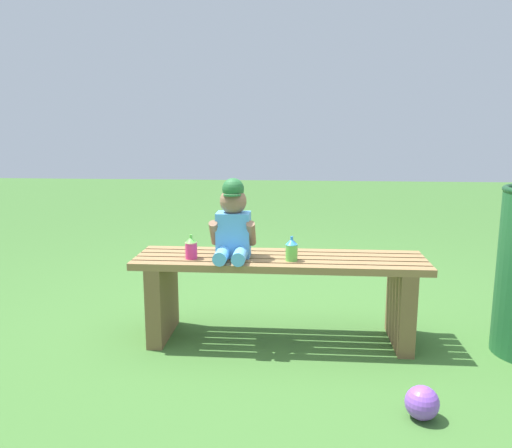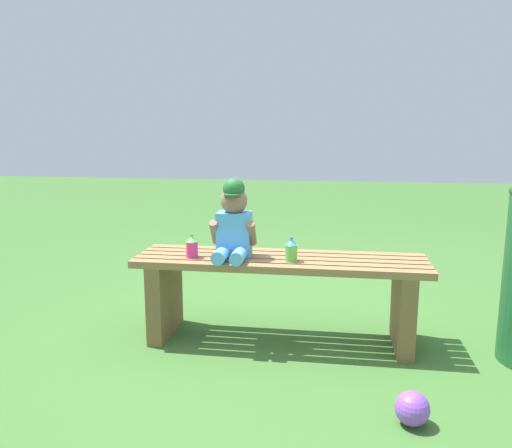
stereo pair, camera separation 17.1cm
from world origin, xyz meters
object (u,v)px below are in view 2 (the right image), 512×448
at_px(park_bench, 280,286).
at_px(sippy_cup_left, 192,246).
at_px(child_figure, 234,223).
at_px(sippy_cup_right, 291,250).
at_px(toy_ball, 412,409).

relative_size(park_bench, sippy_cup_left, 11.97).
bearing_deg(child_figure, park_bench, 6.37).
xyz_separation_m(sippy_cup_left, sippy_cup_right, (0.51, 0.00, 0.00)).
bearing_deg(park_bench, sippy_cup_left, -171.26).
distance_m(park_bench, sippy_cup_right, 0.23).
height_order(park_bench, sippy_cup_left, sippy_cup_left).
relative_size(sippy_cup_left, sippy_cup_right, 1.00).
height_order(child_figure, sippy_cup_left, child_figure).
distance_m(child_figure, sippy_cup_left, 0.24).
relative_size(park_bench, sippy_cup_right, 11.97).
relative_size(child_figure, sippy_cup_left, 3.26).
bearing_deg(child_figure, sippy_cup_right, -8.03).
xyz_separation_m(sippy_cup_right, toy_ball, (0.51, -0.64, -0.44)).
distance_m(sippy_cup_left, toy_ball, 1.28).
distance_m(park_bench, child_figure, 0.41).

